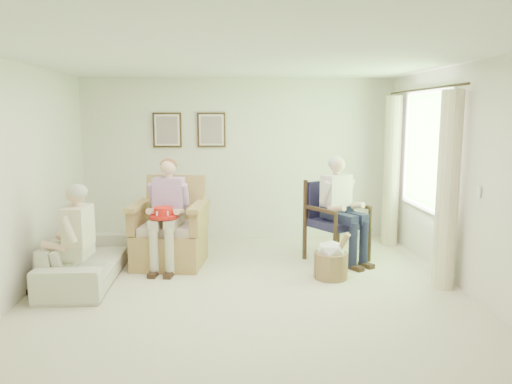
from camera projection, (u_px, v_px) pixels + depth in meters
floor at (248, 297)px, 5.58m from camera, size 5.50×5.50×0.00m
back_wall at (240, 160)px, 8.09m from camera, size 5.00×0.04×2.60m
front_wall at (270, 251)px, 2.67m from camera, size 5.00×0.04×2.60m
left_wall at (9, 184)px, 5.22m from camera, size 0.04×5.50×2.60m
right_wall at (472, 180)px, 5.53m from camera, size 0.04×5.50×2.60m
ceiling at (247, 58)px, 5.18m from camera, size 5.00×5.50×0.02m
window at (427, 148)px, 6.67m from camera, size 0.13×2.50×1.63m
curtain_left at (448, 191)px, 5.76m from camera, size 0.34×0.34×2.30m
curtain_right at (392, 172)px, 7.70m from camera, size 0.34×0.34×2.30m
framed_print_left at (167, 130)px, 7.91m from camera, size 0.45×0.05×0.55m
framed_print_right at (211, 130)px, 7.95m from camera, size 0.45×0.05×0.55m
wicker_armchair at (170, 237)px, 6.77m from camera, size 0.93×0.92×1.19m
wood_armchair at (336, 217)px, 7.01m from camera, size 0.71×0.67×1.09m
sofa at (87, 258)px, 6.15m from camera, size 1.88×0.73×0.55m
person_wicker at (168, 205)px, 6.55m from camera, size 0.40×0.63×1.42m
person_dark at (339, 201)px, 6.79m from camera, size 0.40×0.63×1.43m
person_sofa at (74, 234)px, 5.63m from camera, size 0.42×0.62×1.23m
red_hat at (164, 214)px, 6.36m from camera, size 0.35×0.35×0.14m
hatbox at (331, 259)px, 6.20m from camera, size 0.52×0.52×0.62m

